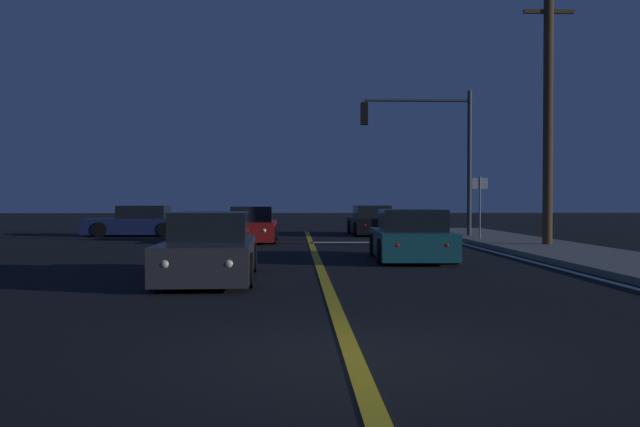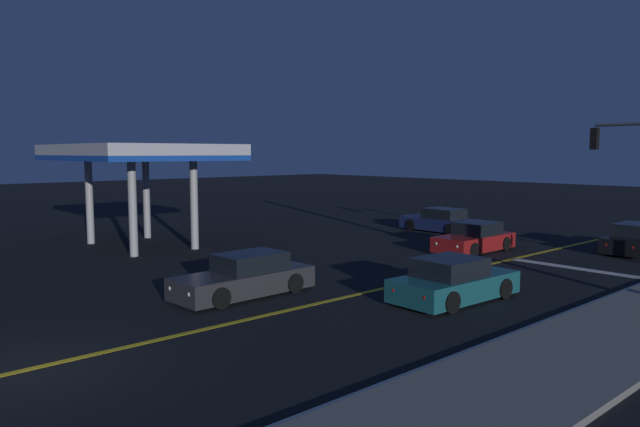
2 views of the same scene
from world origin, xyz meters
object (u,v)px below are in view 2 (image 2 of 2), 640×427
at_px(car_distant_tail_charcoal, 245,277).
at_px(car_mid_block_black, 637,240).
at_px(car_parked_curb_red, 475,239).
at_px(car_lead_oncoming_teal, 453,282).
at_px(car_far_approaching_navy, 441,221).
at_px(gas_station_canopy, 139,155).

height_order(car_distant_tail_charcoal, car_mid_block_black, same).
bearing_deg(car_parked_curb_red, car_mid_block_black, -134.23).
height_order(car_lead_oncoming_teal, car_mid_block_black, same).
xyz_separation_m(car_parked_curb_red, car_mid_block_black, (5.08, 5.22, 0.00)).
distance_m(car_mid_block_black, car_far_approaching_navy, 10.33).
bearing_deg(car_far_approaching_navy, car_lead_oncoming_teal, -140.69).
distance_m(car_lead_oncoming_teal, car_mid_block_black, 13.48).
xyz_separation_m(car_distant_tail_charcoal, car_lead_oncoming_teal, (4.77, 4.38, 0.00)).
distance_m(car_distant_tail_charcoal, car_mid_block_black, 18.58).
height_order(car_far_approaching_navy, gas_station_canopy, gas_station_canopy).
distance_m(car_distant_tail_charcoal, car_lead_oncoming_teal, 6.47).
bearing_deg(car_mid_block_black, car_parked_curb_red, -135.46).
distance_m(car_parked_curb_red, car_mid_block_black, 7.29).
xyz_separation_m(car_parked_curb_red, gas_station_canopy, (-11.66, -10.65, 3.82)).
height_order(car_distant_tail_charcoal, gas_station_canopy, gas_station_canopy).
bearing_deg(gas_station_canopy, car_parked_curb_red, 42.41).
bearing_deg(car_far_approaching_navy, gas_station_canopy, 158.44).
bearing_deg(car_mid_block_black, car_lead_oncoming_teal, -92.95).
distance_m(car_distant_tail_charcoal, gas_station_canopy, 12.35).
height_order(car_distant_tail_charcoal, car_lead_oncoming_teal, same).
distance_m(car_distant_tail_charcoal, car_parked_curb_red, 12.63).
bearing_deg(car_lead_oncoming_teal, car_parked_curb_red, 121.74).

